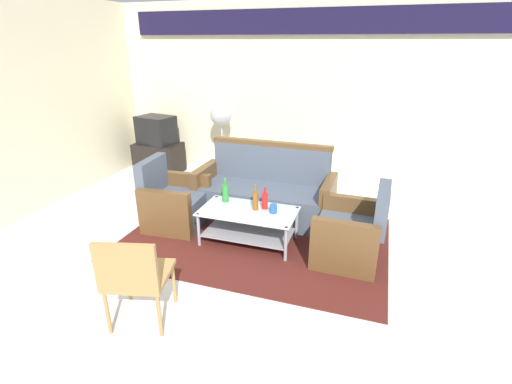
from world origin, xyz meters
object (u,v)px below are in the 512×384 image
at_px(armchair_right, 351,235).
at_px(tv_stand, 159,158).
at_px(couch, 265,194).
at_px(armchair_left, 174,204).
at_px(bottle_red, 265,200).
at_px(bottle_brown, 255,200).
at_px(wicker_chair, 134,274).
at_px(coffee_table, 248,221).
at_px(pedestal_fan, 221,119).
at_px(television, 156,130).
at_px(cup, 273,209).
at_px(bottle_green, 225,193).

distance_m(armchair_right, tv_stand, 4.01).
xyz_separation_m(couch, armchair_right, (1.19, -0.73, -0.03)).
bearing_deg(armchair_left, bottle_red, 84.56).
xyz_separation_m(armchair_left, bottle_red, (1.21, -0.03, 0.23)).
xyz_separation_m(armchair_right, bottle_brown, (-1.09, 0.04, 0.24)).
height_order(couch, bottle_brown, couch).
relative_size(couch, tv_stand, 2.26).
xyz_separation_m(bottle_red, wicker_chair, (-0.56, -1.69, -0.02)).
bearing_deg(wicker_chair, coffee_table, 61.32).
distance_m(bottle_red, pedestal_fan, 2.33).
bearing_deg(tv_stand, wicker_chair, -60.40).
xyz_separation_m(couch, pedestal_fan, (-1.13, 1.23, 0.70)).
distance_m(bottle_brown, wicker_chair, 1.69).
height_order(bottle_red, wicker_chair, wicker_chair).
height_order(armchair_left, coffee_table, armchair_left).
distance_m(coffee_table, television, 3.10).
distance_m(armchair_right, pedestal_fan, 3.12).
bearing_deg(cup, television, 144.71).
distance_m(armchair_right, bottle_green, 1.53).
bearing_deg(cup, bottle_brown, 175.69).
bearing_deg(television, armchair_right, 162.93).
relative_size(couch, cup, 18.10).
bearing_deg(wicker_chair, bottle_red, 57.16).
relative_size(bottle_brown, cup, 3.02).
bearing_deg(bottle_green, couch, 61.43).
distance_m(couch, tv_stand, 2.63).
bearing_deg(pedestal_fan, bottle_green, -65.73).
bearing_deg(cup, bottle_red, 147.34).
bearing_deg(bottle_red, cup, -32.66).
distance_m(cup, pedestal_fan, 2.48).
xyz_separation_m(pedestal_fan, wicker_chair, (0.77, -3.54, -0.52)).
bearing_deg(cup, wicker_chair, -112.92).
bearing_deg(pedestal_fan, bottle_red, -54.48).
bearing_deg(armchair_left, bottle_brown, 81.21).
relative_size(armchair_left, bottle_brown, 2.82).
xyz_separation_m(coffee_table, bottle_red, (0.16, 0.11, 0.24)).
distance_m(armchair_left, bottle_red, 1.23).
bearing_deg(television, bottle_brown, 153.94).
relative_size(armchair_right, bottle_green, 2.89).
height_order(couch, armchair_left, couch).
distance_m(armchair_left, bottle_brown, 1.15).
height_order(coffee_table, bottle_brown, bottle_brown).
xyz_separation_m(coffee_table, bottle_brown, (0.07, 0.05, 0.25)).
bearing_deg(wicker_chair, bottle_green, 73.83).
distance_m(coffee_table, wicker_chair, 1.64).
distance_m(television, pedestal_fan, 1.24).
distance_m(armchair_right, television, 4.04).
relative_size(couch, armchair_right, 2.13).
distance_m(bottle_green, television, 2.70).
xyz_separation_m(bottle_green, wicker_chair, (-0.05, -1.74, -0.03)).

